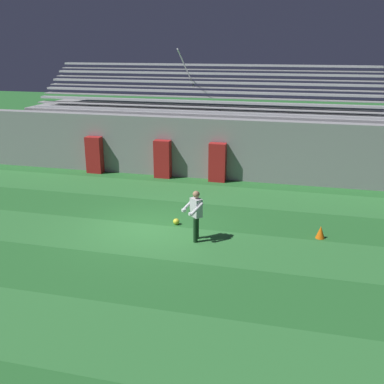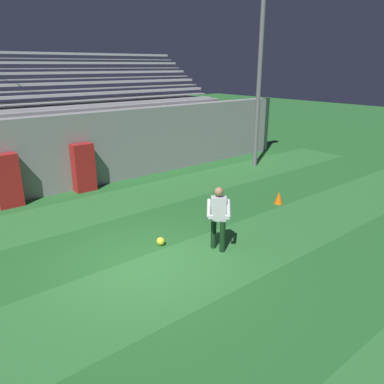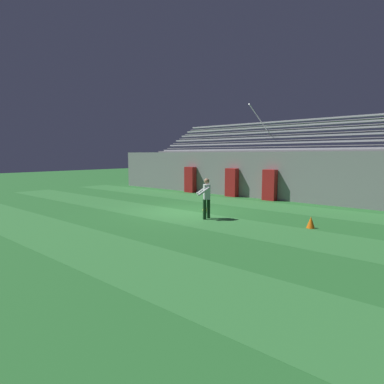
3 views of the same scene
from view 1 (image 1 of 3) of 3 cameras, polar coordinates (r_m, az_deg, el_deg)
The scene contains 12 objects.
ground_plane at distance 15.62m, azimuth -5.69°, elevation -4.44°, with size 80.00×80.00×0.00m, color #286B2D.
turf_stripe_near at distance 10.84m, azimuth -16.71°, elevation -16.24°, with size 28.00×2.50×0.01m, color #337A38.
turf_stripe_mid at distance 14.76m, azimuth -6.99°, elevation -5.88°, with size 28.00×2.50×0.01m, color #337A38.
turf_stripe_far at distance 19.19m, azimuth -1.73°, elevation 0.03°, with size 28.00×2.50×0.01m, color #337A38.
back_wall at distance 21.15m, azimuth 0.07°, elevation 5.70°, with size 24.00×0.60×2.80m, color gray.
padding_pillar_gate_left at distance 21.11m, azimuth -3.75°, elevation 4.20°, with size 0.76×0.44×1.77m, color #B21E1E.
padding_pillar_gate_right at distance 20.48m, azimuth 3.25°, elevation 3.77°, with size 0.76×0.44×1.77m, color #B21E1E.
padding_pillar_far_left at distance 22.38m, azimuth -12.28°, elevation 4.63°, with size 0.76×0.44×1.77m, color #B21E1E.
bleacher_stand at distance 23.70m, azimuth 1.64°, elevation 7.33°, with size 18.00×4.75×5.83m.
goalkeeper at distance 14.16m, azimuth 0.47°, elevation -2.63°, with size 0.74×0.74×1.67m.
soccer_ball at distance 15.72m, azimuth -2.02°, elevation -3.77°, with size 0.22×0.22×0.22m, color yellow.
traffic_cone at distance 15.19m, azimuth 16.00°, elevation -4.92°, with size 0.30×0.30×0.42m, color orange.
Camera 1 is at (4.96, -13.54, 6.01)m, focal length 42.00 mm.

